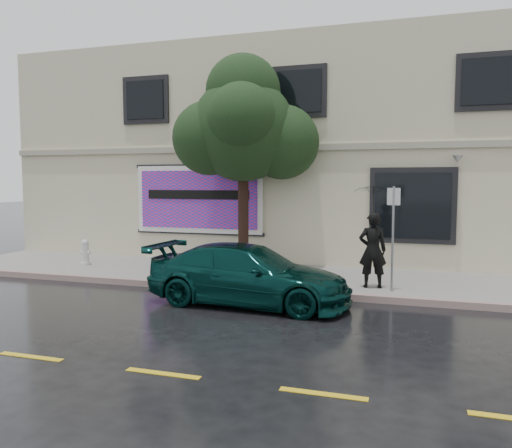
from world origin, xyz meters
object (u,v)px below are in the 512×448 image
(car, at_px, (249,275))
(street_tree, at_px, (243,131))
(pedestrian, at_px, (373,250))
(fire_hydrant, at_px, (85,252))

(car, relative_size, street_tree, 0.82)
(street_tree, bearing_deg, pedestrian, -23.34)
(pedestrian, height_order, fire_hydrant, pedestrian)
(pedestrian, xyz_separation_m, street_tree, (-3.71, 1.60, 3.00))
(car, bearing_deg, street_tree, 24.07)
(car, relative_size, pedestrian, 2.49)
(car, xyz_separation_m, street_tree, (-1.27, 3.38, 3.39))
(car, height_order, fire_hydrant, car)
(pedestrian, relative_size, fire_hydrant, 2.31)
(fire_hydrant, bearing_deg, street_tree, 4.94)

